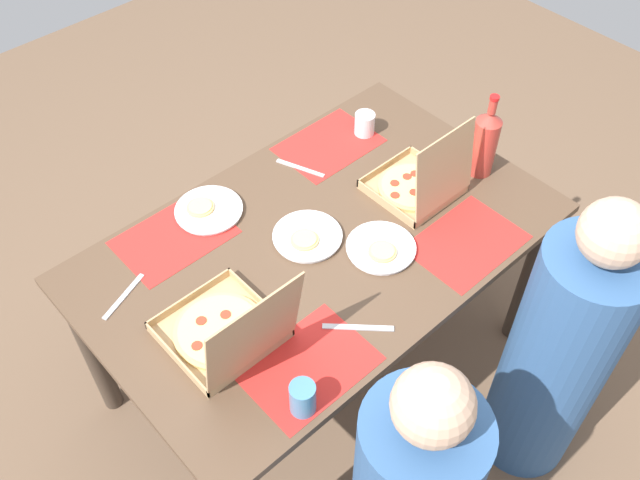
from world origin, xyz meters
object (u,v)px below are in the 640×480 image
(plate_far_right, at_px, (208,210))
(diner_left_seat, at_px, (557,357))
(cup_clear_right, at_px, (303,398))
(plate_middle, at_px, (307,237))
(plate_near_right, at_px, (381,248))
(soda_bottle, at_px, (485,142))
(pizza_box_center, at_px, (419,184))
(cup_dark, at_px, (365,124))
(pizza_box_corner_left, at_px, (227,331))

(plate_far_right, height_order, diner_left_seat, diner_left_seat)
(plate_far_right, xyz_separation_m, cup_clear_right, (0.25, 0.76, 0.04))
(plate_middle, relative_size, plate_near_right, 1.01)
(plate_near_right, relative_size, soda_bottle, 0.70)
(plate_near_right, height_order, soda_bottle, soda_bottle)
(pizza_box_center, bearing_deg, diner_left_seat, 85.58)
(plate_middle, xyz_separation_m, soda_bottle, (-0.67, 0.17, 0.12))
(plate_middle, height_order, plate_near_right, same)
(plate_middle, xyz_separation_m, plate_far_right, (0.17, -0.32, -0.00))
(pizza_box_center, bearing_deg, plate_near_right, 18.90)
(pizza_box_center, height_order, diner_left_seat, diner_left_seat)
(soda_bottle, relative_size, cup_clear_right, 3.10)
(diner_left_seat, bearing_deg, plate_middle, -64.28)
(cup_dark, bearing_deg, plate_far_right, -4.83)
(pizza_box_center, relative_size, plate_near_right, 1.36)
(pizza_box_corner_left, xyz_separation_m, plate_far_right, (-0.27, -0.46, -0.04))
(plate_far_right, relative_size, cup_clear_right, 2.20)
(plate_far_right, distance_m, soda_bottle, 0.98)
(plate_middle, distance_m, soda_bottle, 0.70)
(cup_dark, height_order, diner_left_seat, diner_left_seat)
(plate_middle, relative_size, cup_dark, 2.64)
(soda_bottle, distance_m, cup_dark, 0.46)
(pizza_box_corner_left, height_order, cup_clear_right, pizza_box_corner_left)
(plate_middle, relative_size, soda_bottle, 0.71)
(cup_clear_right, xyz_separation_m, diner_left_seat, (-0.79, 0.32, -0.26))
(plate_far_right, bearing_deg, diner_left_seat, 116.32)
(cup_dark, bearing_deg, plate_middle, 26.48)
(diner_left_seat, bearing_deg, pizza_box_center, -94.42)
(plate_middle, bearing_deg, pizza_box_corner_left, 18.64)
(soda_bottle, xyz_separation_m, cup_dark, (0.15, -0.42, -0.09))
(cup_clear_right, bearing_deg, plate_far_right, -107.94)
(plate_far_right, height_order, cup_clear_right, cup_clear_right)
(pizza_box_corner_left, distance_m, plate_near_right, 0.58)
(cup_clear_right, relative_size, diner_left_seat, 0.08)
(plate_middle, bearing_deg, cup_dark, -153.52)
(plate_far_right, bearing_deg, plate_middle, 117.74)
(plate_middle, height_order, cup_clear_right, cup_clear_right)
(pizza_box_center, relative_size, pizza_box_corner_left, 0.85)
(pizza_box_corner_left, xyz_separation_m, cup_dark, (-0.95, -0.40, -0.01))
(soda_bottle, bearing_deg, cup_dark, -69.98)
(cup_dark, relative_size, diner_left_seat, 0.07)
(pizza_box_corner_left, bearing_deg, pizza_box_center, -176.97)
(plate_far_right, distance_m, diner_left_seat, 1.23)
(soda_bottle, bearing_deg, cup_clear_right, 14.56)
(pizza_box_center, xyz_separation_m, cup_dark, (-0.09, -0.36, -0.00))
(plate_middle, distance_m, plate_far_right, 0.36)
(pizza_box_center, relative_size, plate_far_right, 1.34)
(pizza_box_corner_left, xyz_separation_m, soda_bottle, (-1.10, 0.02, 0.08))
(pizza_box_center, xyz_separation_m, diner_left_seat, (0.05, 0.67, -0.25))
(plate_near_right, xyz_separation_m, cup_dark, (-0.38, -0.46, 0.03))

